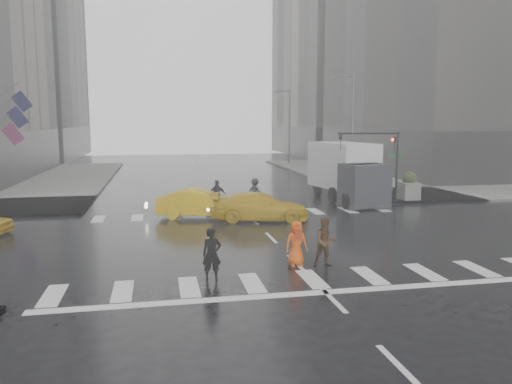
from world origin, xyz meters
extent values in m
plane|color=black|center=(0.00, 0.00, 0.00)|extent=(120.00, 120.00, 0.00)
cube|color=slate|center=(19.50, 17.50, 0.07)|extent=(35.00, 35.00, 0.15)
cube|color=#282624|center=(29.00, 27.00, 2.20)|extent=(26.05, 26.05, 4.40)
cube|color=#9D9488|center=(29.00, 56.00, 18.00)|extent=(26.00, 26.00, 36.00)
cube|color=#282624|center=(29.00, 56.00, 2.20)|extent=(26.05, 26.05, 4.40)
cylinder|color=black|center=(10.00, 8.00, 2.25)|extent=(0.16, 0.16, 4.50)
cylinder|color=black|center=(8.00, 8.00, 4.40)|extent=(4.00, 0.12, 0.12)
imported|color=black|center=(9.75, 8.00, 3.70)|extent=(0.16, 0.20, 1.00)
imported|color=black|center=(6.20, 8.00, 3.90)|extent=(0.16, 0.20, 1.00)
sphere|color=#FF190C|center=(9.65, 8.00, 4.00)|extent=(0.20, 0.20, 0.20)
cube|color=#0B5217|center=(10.00, 8.30, 3.00)|extent=(0.90, 0.03, 0.22)
cylinder|color=#59595B|center=(11.00, 18.00, 4.50)|extent=(0.20, 0.20, 9.00)
cylinder|color=#59595B|center=(10.10, 18.00, 8.80)|extent=(1.80, 0.12, 0.12)
cube|color=#59595B|center=(9.20, 18.00, 8.70)|extent=(0.50, 0.22, 0.15)
cylinder|color=#59595B|center=(11.00, 38.00, 4.50)|extent=(0.20, 0.20, 9.00)
cylinder|color=#59595B|center=(10.10, 38.00, 8.80)|extent=(1.80, 0.12, 0.12)
cube|color=#59595B|center=(9.20, 38.00, 8.70)|extent=(0.50, 0.22, 0.15)
cube|color=slate|center=(7.00, 8.20, 0.70)|extent=(1.10, 1.10, 1.10)
sphere|color=black|center=(7.00, 8.20, 1.50)|extent=(0.90, 0.90, 0.90)
cube|color=slate|center=(9.00, 8.20, 0.70)|extent=(1.10, 1.10, 1.10)
sphere|color=black|center=(9.00, 8.20, 1.50)|extent=(0.90, 0.90, 0.90)
cube|color=slate|center=(11.00, 8.20, 0.70)|extent=(1.10, 1.10, 1.10)
sphere|color=black|center=(11.00, 8.20, 1.50)|extent=(0.90, 0.90, 0.90)
cube|color=red|center=(-14.80, 17.00, 4.25)|extent=(1.54, 0.02, 1.66)
cylinder|color=#59595B|center=(-15.90, 18.50, 6.20)|extent=(2.00, 0.06, 1.43)
cube|color=#11103D|center=(-14.80, 18.50, 5.45)|extent=(1.54, 0.02, 1.66)
cylinder|color=#59595B|center=(-15.90, 20.00, 7.40)|extent=(2.00, 0.06, 1.43)
cube|color=#11103D|center=(-14.80, 20.00, 6.65)|extent=(1.54, 0.02, 1.66)
imported|color=black|center=(-3.22, -5.46, 0.86)|extent=(0.64, 0.43, 1.71)
imported|color=black|center=(-3.22, -5.46, 1.99)|extent=(0.99, 1.01, 0.88)
imported|color=#422B17|center=(0.94, -4.57, 0.86)|extent=(0.90, 0.73, 1.72)
imported|color=#EC5410|center=(-0.08, -4.34, 0.81)|extent=(0.81, 0.54, 1.62)
cube|color=#9C2C11|center=(-0.08, -4.52, 1.15)|extent=(0.28, 0.17, 0.40)
imported|color=black|center=(-1.51, 7.36, 0.89)|extent=(1.05, 0.65, 1.78)
imported|color=black|center=(1.07, 9.12, 0.82)|extent=(1.20, 1.09, 1.63)
imported|color=gold|center=(-2.63, 5.50, 0.77)|extent=(4.88, 2.49, 1.53)
imported|color=gold|center=(0.34, 4.03, 0.72)|extent=(4.71, 2.80, 1.45)
cube|color=silver|center=(7.19, 10.07, 2.26)|extent=(2.64, 5.06, 2.97)
cube|color=#2B2C30|center=(7.19, 6.55, 1.38)|extent=(2.53, 1.98, 2.53)
cube|color=black|center=(7.19, 6.55, 2.15)|extent=(2.20, 0.99, 0.99)
cylinder|color=black|center=(6.04, 6.33, 0.50)|extent=(0.31, 0.99, 0.99)
cylinder|color=black|center=(8.35, 6.33, 0.50)|extent=(0.31, 0.99, 0.99)
cylinder|color=black|center=(6.04, 8.75, 0.50)|extent=(0.31, 0.99, 0.99)
cylinder|color=black|center=(8.35, 8.75, 0.50)|extent=(0.31, 0.99, 0.99)
cylinder|color=black|center=(6.04, 11.84, 0.50)|extent=(0.31, 0.99, 0.99)
cylinder|color=black|center=(8.35, 11.84, 0.50)|extent=(0.31, 0.99, 0.99)
camera|label=1|loc=(-4.87, -21.06, 5.07)|focal=35.00mm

